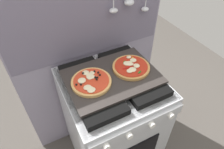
% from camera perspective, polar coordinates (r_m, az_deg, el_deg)
% --- Properties ---
extents(ground_plane, '(4.00, 4.00, 0.00)m').
position_cam_1_polar(ground_plane, '(1.92, 0.00, -20.72)').
color(ground_plane, '#4C4742').
extents(kitchen_backsplash, '(1.10, 0.09, 1.55)m').
position_cam_1_polar(kitchen_backsplash, '(1.49, -5.81, 3.86)').
color(kitchen_backsplash, gray).
rests_on(kitchen_backsplash, ground_plane).
extents(stove, '(0.60, 0.64, 0.90)m').
position_cam_1_polar(stove, '(1.53, 0.03, -13.23)').
color(stove, '#B7BABF').
rests_on(stove, ground_plane).
extents(baking_tray, '(0.54, 0.38, 0.02)m').
position_cam_1_polar(baking_tray, '(1.18, 0.00, -0.64)').
color(baking_tray, '#2D2826').
rests_on(baking_tray, stove).
extents(pizza_left, '(0.23, 0.23, 0.03)m').
position_cam_1_polar(pizza_left, '(1.13, -5.98, -2.10)').
color(pizza_left, tan).
rests_on(pizza_left, baking_tray).
extents(pizza_right, '(0.23, 0.23, 0.03)m').
position_cam_1_polar(pizza_right, '(1.22, 5.50, 2.21)').
color(pizza_right, '#C18947').
rests_on(pizza_right, baking_tray).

